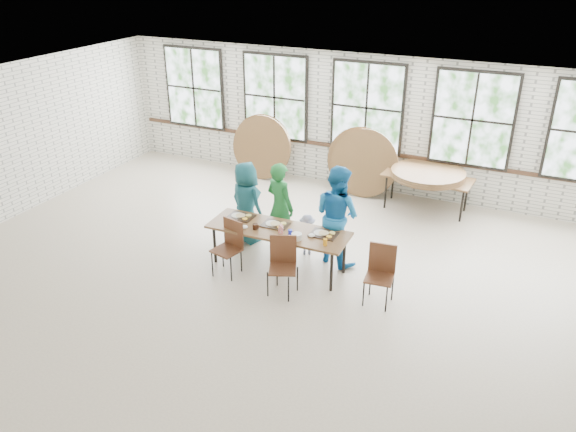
% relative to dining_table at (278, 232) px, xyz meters
% --- Properties ---
extents(room, '(12.00, 12.00, 12.00)m').
position_rel_dining_table_xyz_m(room, '(0.21, 3.98, 1.14)').
color(room, beige).
rests_on(room, ground).
extents(dining_table, '(2.42, 0.85, 0.74)m').
position_rel_dining_table_xyz_m(dining_table, '(0.00, 0.00, 0.00)').
color(dining_table, brown).
rests_on(dining_table, ground).
extents(chair_near_left, '(0.50, 0.49, 0.95)m').
position_rel_dining_table_xyz_m(chair_near_left, '(-0.67, -0.46, -0.13)').
color(chair_near_left, '#552F1C').
rests_on(chair_near_left, ground).
extents(chair_near_right, '(0.54, 0.53, 0.95)m').
position_rel_dining_table_xyz_m(chair_near_right, '(0.38, -0.61, -0.13)').
color(chair_near_right, '#552F1C').
rests_on(chair_near_right, ground).
extents(chair_spare, '(0.46, 0.45, 0.95)m').
position_rel_dining_table_xyz_m(chair_spare, '(1.85, -0.23, -0.13)').
color(chair_spare, '#552F1C').
rests_on(chair_spare, ground).
extents(adult_teal, '(0.88, 0.73, 1.55)m').
position_rel_dining_table_xyz_m(adult_teal, '(-0.96, 0.65, 0.09)').
color(adult_teal, navy).
rests_on(adult_teal, ground).
extents(adult_green, '(0.70, 0.58, 1.65)m').
position_rel_dining_table_xyz_m(adult_green, '(-0.28, 0.65, 0.14)').
color(adult_green, '#1D6D2E').
rests_on(adult_green, ground).
extents(toddler, '(0.57, 0.47, 0.76)m').
position_rel_dining_table_xyz_m(toddler, '(0.26, 0.65, -0.31)').
color(toddler, '#121339').
rests_on(toddler, ground).
extents(adult_blue, '(1.05, 0.96, 1.76)m').
position_rel_dining_table_xyz_m(adult_blue, '(0.80, 0.65, 0.19)').
color(adult_blue, '#1869AA').
rests_on(adult_blue, ground).
extents(storage_table, '(1.85, 0.89, 0.74)m').
position_rel_dining_table_xyz_m(storage_table, '(1.75, 3.42, -0.00)').
color(storage_table, brown).
rests_on(storage_table, ground).
extents(tabletop_clutter, '(2.00, 0.63, 0.11)m').
position_rel_dining_table_xyz_m(tabletop_clutter, '(0.10, -0.02, 0.08)').
color(tabletop_clutter, black).
rests_on(tabletop_clutter, dining_table).
extents(round_tops_stacked, '(1.50, 1.50, 0.13)m').
position_rel_dining_table_xyz_m(round_tops_stacked, '(1.75, 3.42, 0.12)').
color(round_tops_stacked, brown).
rests_on(round_tops_stacked, storage_table).
extents(round_tops_leaning, '(4.05, 0.42, 1.49)m').
position_rel_dining_table_xyz_m(round_tops_leaning, '(-0.97, 3.66, 0.05)').
color(round_tops_leaning, brown).
rests_on(round_tops_leaning, ground).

